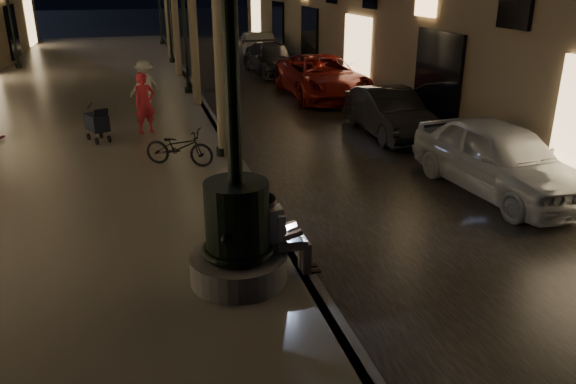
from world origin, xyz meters
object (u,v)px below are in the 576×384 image
object	(u,v)px
fountain_lamppost	(237,215)
car_fifth	(259,47)
stroller	(97,123)
car_front	(500,158)
seated_man_laptop	(280,231)
bicycle	(179,147)
car_second	(390,113)
pedestrian_red	(145,103)
car_rear	(272,59)
pedestrian_white	(145,86)
car_third	(322,77)
lamp_left_c	(7,0)
lamp_curb_b	(183,7)
lamp_curb_a	(217,26)

from	to	relation	value
fountain_lamppost	car_fifth	distance (m)	23.66
stroller	car_front	bearing A→B (deg)	-58.00
seated_man_laptop	bicycle	world-z (taller)	seated_man_laptop
car_second	bicycle	xyz separation A→B (m)	(-6.06, -1.78, -0.03)
car_second	pedestrian_red	bearing A→B (deg)	170.28
car_rear	car_front	bearing A→B (deg)	-89.56
bicycle	seated_man_laptop	bearing A→B (deg)	-142.62
stroller	car_front	distance (m)	9.92
pedestrian_white	car_front	bearing A→B (deg)	101.74
car_fifth	seated_man_laptop	bearing A→B (deg)	-96.44
car_fifth	pedestrian_white	bearing A→B (deg)	-113.12
car_front	car_third	xyz separation A→B (m)	(-0.47, 10.27, 0.01)
lamp_left_c	car_fifth	world-z (taller)	lamp_left_c
seated_man_laptop	lamp_curb_b	distance (m)	14.20
car_front	lamp_curb_b	bearing A→B (deg)	109.74
lamp_left_c	pedestrian_red	bearing A→B (deg)	-67.98
lamp_curb_a	car_third	world-z (taller)	lamp_curb_a
stroller	car_front	world-z (taller)	car_front
seated_man_laptop	car_fifth	world-z (taller)	seated_man_laptop
fountain_lamppost	pedestrian_red	xyz separation A→B (m)	(-0.99, 8.62, -0.18)
car_front	car_second	xyz separation A→B (m)	(-0.29, 4.75, -0.10)
car_rear	pedestrian_red	xyz separation A→B (m)	(-5.99, -9.89, 0.35)
fountain_lamppost	car_second	size ratio (longest dim) A/B	1.31
car_second	car_fifth	bearing A→B (deg)	92.59
seated_man_laptop	stroller	size ratio (longest dim) A/B	1.27
lamp_curb_b	bicycle	size ratio (longest dim) A/B	2.95
seated_man_laptop	car_third	bearing A→B (deg)	69.02
lamp_curb_b	car_front	world-z (taller)	lamp_curb_b
car_second	pedestrian_red	size ratio (longest dim) A/B	2.40
fountain_lamppost	car_second	bearing A→B (deg)	51.96
fountain_lamppost	stroller	size ratio (longest dim) A/B	5.10
car_second	car_rear	xyz separation A→B (m)	(-0.71, 11.21, 0.02)
stroller	car_second	bearing A→B (deg)	-29.69
car_fifth	pedestrian_white	distance (m)	13.23
seated_man_laptop	car_rear	xyz separation A→B (m)	(4.39, 18.50, -0.21)
seated_man_laptop	lamp_curb_b	world-z (taller)	lamp_curb_b
lamp_curb_b	car_front	bearing A→B (deg)	-65.19
fountain_lamppost	pedestrian_white	world-z (taller)	fountain_lamppost
fountain_lamppost	stroller	bearing A→B (deg)	105.61
car_second	pedestrian_white	xyz separation A→B (m)	(-6.60, 4.11, 0.34)
seated_man_laptop	car_second	size ratio (longest dim) A/B	0.33
lamp_curb_a	bicycle	world-z (taller)	lamp_curb_a
lamp_left_c	car_third	size ratio (longest dim) A/B	0.87
car_rear	car_fifth	world-z (taller)	car_fifth
car_front	bicycle	bearing A→B (deg)	149.84
seated_man_laptop	car_front	distance (m)	5.96
stroller	lamp_left_c	bearing A→B (deg)	82.33
car_rear	pedestrian_white	distance (m)	9.24
lamp_left_c	car_rear	size ratio (longest dim) A/B	1.03
lamp_left_c	bicycle	world-z (taller)	lamp_left_c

